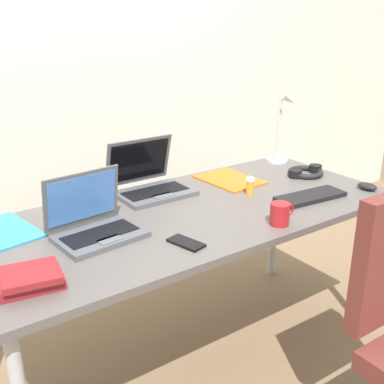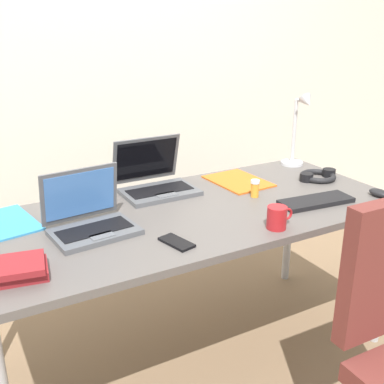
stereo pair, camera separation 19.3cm
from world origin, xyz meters
The scene contains 14 objects.
ground_plane centered at (0.00, 0.00, 0.00)m, with size 12.00×12.00×0.00m, color #7A6047.
wall_back centered at (0.00, 1.10, 1.30)m, with size 6.00×0.13×2.60m.
desk centered at (0.00, 0.00, 0.68)m, with size 1.80×0.80×0.74m.
desk_lamp centered at (0.80, 0.28, 0.94)m, with size 0.12×0.18×0.40m.
laptop_near_lamp centered at (-0.04, 0.28, 0.79)m, with size 0.33×0.29×0.24m.
laptop_near_mouse centered at (-0.43, 0.00, 0.79)m, with size 0.33×0.27×0.23m.
external_keyboard centered at (0.51, -0.19, 0.75)m, with size 0.33×0.12×0.02m, color black.
computer_mouse centered at (0.81, -0.27, 0.76)m, with size 0.06×0.10×0.03m, color black.
cell_phone centered at (-0.20, -0.25, 0.74)m, with size 0.06×0.14×0.01m, color black.
headphones centered at (0.75, 0.05, 0.76)m, with size 0.21×0.18×0.04m.
pill_bottle centered at (0.32, 0.00, 0.78)m, with size 0.04×0.04×0.08m.
book_stack centered at (-0.74, -0.22, 0.77)m, with size 0.22×0.18×0.05m.
paper_folder_near_lamp centered at (0.37, 0.21, 0.74)m, with size 0.23×0.31×0.01m, color orange.
coffee_mug centered at (0.19, -0.32, 0.78)m, with size 0.11×0.08×0.09m.
Camera 1 is at (-1.04, -1.48, 1.49)m, focal length 43.80 mm.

